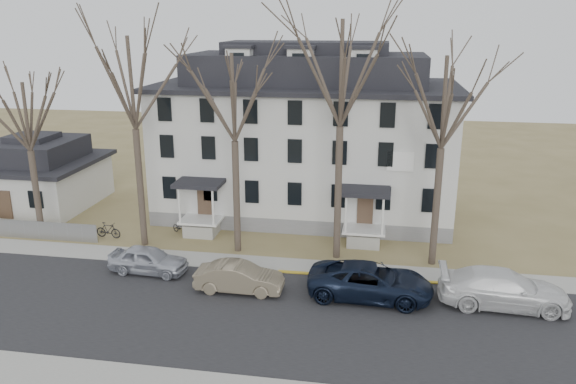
% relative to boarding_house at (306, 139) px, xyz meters
% --- Properties ---
extents(ground, '(120.00, 120.00, 0.00)m').
position_rel_boarding_house_xyz_m(ground, '(2.00, -17.95, -5.38)').
color(ground, olive).
rests_on(ground, ground).
extents(main_road, '(120.00, 10.00, 0.04)m').
position_rel_boarding_house_xyz_m(main_road, '(2.00, -15.95, -5.38)').
color(main_road, '#27272A').
rests_on(main_road, ground).
extents(far_sidewalk, '(120.00, 2.00, 0.08)m').
position_rel_boarding_house_xyz_m(far_sidewalk, '(2.00, -9.95, -5.38)').
color(far_sidewalk, '#A09F97').
rests_on(far_sidewalk, ground).
extents(yellow_curb, '(14.00, 0.25, 0.06)m').
position_rel_boarding_house_xyz_m(yellow_curb, '(7.00, -10.85, -5.38)').
color(yellow_curb, gold).
rests_on(yellow_curb, ground).
extents(boarding_house, '(20.80, 12.36, 12.05)m').
position_rel_boarding_house_xyz_m(boarding_house, '(0.00, 0.00, 0.00)').
color(boarding_house, slate).
rests_on(boarding_house, ground).
extents(small_house, '(8.70, 8.70, 5.00)m').
position_rel_boarding_house_xyz_m(small_house, '(-20.00, -1.96, -3.13)').
color(small_house, silver).
rests_on(small_house, ground).
extents(tree_far_left, '(8.40, 8.40, 13.72)m').
position_rel_boarding_house_xyz_m(tree_far_left, '(-9.00, -8.15, 4.96)').
color(tree_far_left, '#473B31').
rests_on(tree_far_left, ground).
extents(tree_mid_left, '(7.80, 7.80, 12.74)m').
position_rel_boarding_house_xyz_m(tree_mid_left, '(-3.00, -8.15, 4.22)').
color(tree_mid_left, '#473B31').
rests_on(tree_mid_left, ground).
extents(tree_center, '(9.00, 9.00, 14.70)m').
position_rel_boarding_house_xyz_m(tree_center, '(3.00, -8.15, 5.71)').
color(tree_center, '#473B31').
rests_on(tree_center, ground).
extents(tree_mid_right, '(7.80, 7.80, 12.74)m').
position_rel_boarding_house_xyz_m(tree_mid_right, '(8.50, -8.15, 4.22)').
color(tree_mid_right, '#473B31').
rests_on(tree_mid_right, ground).
extents(tree_bungalow, '(6.60, 6.60, 10.78)m').
position_rel_boarding_house_xyz_m(tree_bungalow, '(-16.00, -8.15, 2.74)').
color(tree_bungalow, '#473B31').
rests_on(tree_bungalow, ground).
extents(car_silver, '(4.46, 2.00, 1.49)m').
position_rel_boarding_house_xyz_m(car_silver, '(-7.07, -12.05, -4.64)').
color(car_silver, '#B5B9C5').
rests_on(car_silver, ground).
extents(car_tan, '(4.53, 1.60, 1.49)m').
position_rel_boarding_house_xyz_m(car_tan, '(-1.57, -13.39, -4.63)').
color(car_tan, '#7A6D57').
rests_on(car_tan, ground).
extents(car_navy, '(6.33, 3.14, 1.73)m').
position_rel_boarding_house_xyz_m(car_navy, '(5.09, -12.97, -4.52)').
color(car_navy, black).
rests_on(car_navy, ground).
extents(car_white, '(6.23, 2.62, 1.80)m').
position_rel_boarding_house_xyz_m(car_white, '(11.50, -12.79, -4.48)').
color(car_white, silver).
rests_on(car_white, ground).
extents(bicycle_left, '(1.56, 1.26, 0.80)m').
position_rel_boarding_house_xyz_m(bicycle_left, '(-7.38, -6.12, -4.98)').
color(bicycle_left, black).
rests_on(bicycle_left, ground).
extents(bicycle_right, '(1.74, 0.63, 1.02)m').
position_rel_boarding_house_xyz_m(bicycle_right, '(-11.68, -7.59, -4.87)').
color(bicycle_right, black).
rests_on(bicycle_right, ground).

